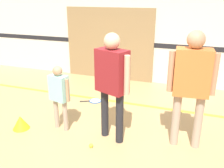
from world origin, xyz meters
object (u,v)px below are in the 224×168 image
racket_spare_on_floor (94,101)px  tennis_ball_by_spare_racket (105,101)px  person_student_left (59,91)px  person_instructor (112,77)px  training_cone (21,122)px  tennis_ball_near_instructor (91,146)px  person_student_right (192,78)px

racket_spare_on_floor → tennis_ball_by_spare_racket: tennis_ball_by_spare_racket is taller
person_student_left → tennis_ball_by_spare_racket: size_ratio=17.72×
person_instructor → racket_spare_on_floor: 1.91m
racket_spare_on_floor → training_cone: size_ratio=1.68×
racket_spare_on_floor → tennis_ball_near_instructor: 1.80m
person_instructor → training_cone: person_instructor is taller
person_instructor → person_student_right: bearing=31.4°
person_student_left → person_student_right: size_ratio=0.64×
person_student_left → person_student_right: bearing=18.1°
person_instructor → tennis_ball_near_instructor: size_ratio=26.72×
tennis_ball_near_instructor → tennis_ball_by_spare_racket: 1.76m
person_student_right → tennis_ball_by_spare_racket: (-1.82, 1.14, -1.10)m
tennis_ball_near_instructor → person_student_left: bearing=154.0°
racket_spare_on_floor → person_student_right: bearing=126.3°
person_instructor → person_student_left: person_instructor is taller
person_instructor → training_cone: 1.93m
training_cone → person_instructor: bearing=8.9°
racket_spare_on_floor → tennis_ball_near_instructor: bearing=86.3°
person_instructor → person_student_left: size_ratio=1.51×
person_student_right → tennis_ball_near_instructor: size_ratio=27.69×
person_student_left → training_cone: 0.95m
tennis_ball_near_instructor → tennis_ball_by_spare_racket: same height
person_instructor → person_student_left: 1.03m
person_instructor → person_student_right: person_student_right is taller
tennis_ball_by_spare_racket → training_cone: bearing=-122.0°
tennis_ball_by_spare_racket → training_cone: size_ratio=0.22×
person_student_right → racket_spare_on_floor: (-2.05, 1.10, -1.12)m
racket_spare_on_floor → training_cone: training_cone is taller
person_instructor → tennis_ball_by_spare_racket: person_instructor is taller
person_student_right → tennis_ball_by_spare_racket: person_student_right is taller
person_student_left → racket_spare_on_floor: size_ratio=2.32×
tennis_ball_near_instructor → training_cone: bearing=175.4°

